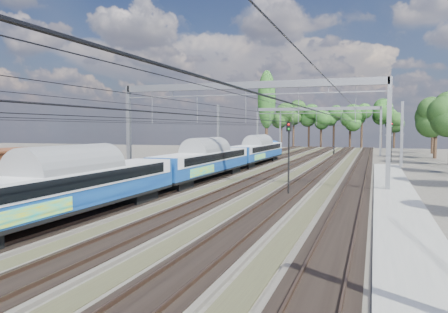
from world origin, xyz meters
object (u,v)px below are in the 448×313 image
(emu_train, at_px, (204,157))
(worker, at_px, (334,151))
(signal_near, at_px, (289,150))
(signal_far, at_px, (392,137))

(emu_train, distance_m, worker, 45.88)
(emu_train, distance_m, signal_near, 10.75)
(worker, relative_size, signal_far, 0.30)
(worker, bearing_deg, signal_near, 161.86)
(signal_near, relative_size, signal_far, 0.94)
(worker, distance_m, signal_near, 51.03)
(worker, relative_size, signal_near, 0.32)
(emu_train, bearing_deg, worker, 80.08)
(emu_train, distance_m, signal_far, 35.69)
(worker, height_order, signal_far, signal_far)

